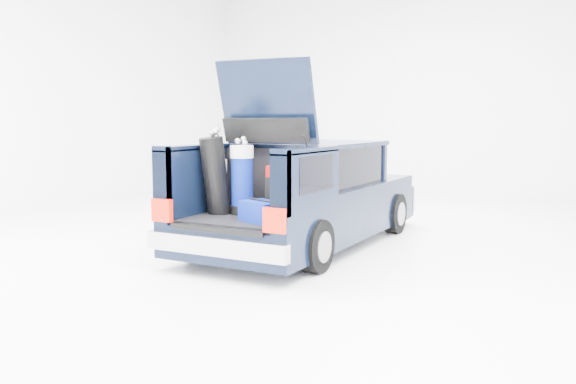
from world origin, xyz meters
The scene contains 6 objects.
ground centered at (0.00, 0.00, 0.00)m, with size 14.00×14.00×0.00m, color white.
car centered at (0.00, 0.11, 0.67)m, with size 1.87×4.65×2.47m.
red_suitcase centered at (0.23, -1.09, 0.89)m, with size 0.44×0.38×0.62m.
black_golf_bag centered at (-0.50, -1.44, 1.07)m, with size 0.42×0.48×1.06m.
blue_golf_bag centered at (-0.21, -1.29, 1.03)m, with size 0.36×0.36×0.95m.
blue_duffel centered at (0.32, -1.69, 0.72)m, with size 0.58×0.48×0.26m.
Camera 1 is at (3.77, -7.51, 1.74)m, focal length 38.00 mm.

